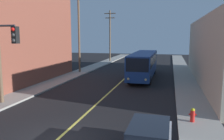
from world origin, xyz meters
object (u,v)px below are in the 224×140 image
at_px(fire_hydrant, 193,115).
at_px(utility_pole_mid, 79,27).
at_px(city_bus, 144,64).
at_px(utility_pole_far, 110,34).

bearing_deg(fire_hydrant, utility_pole_mid, 130.03).
distance_m(city_bus, fire_hydrant, 15.66).
bearing_deg(utility_pole_mid, city_bus, -11.48).
xyz_separation_m(city_bus, fire_hydrant, (4.65, -14.90, -1.23)).
distance_m(utility_pole_mid, fire_hydrant, 22.77).
bearing_deg(city_bus, utility_pole_mid, 168.52).
xyz_separation_m(city_bus, utility_pole_mid, (-9.48, 1.92, 4.76)).
distance_m(utility_pole_far, fire_hydrant, 35.67).
bearing_deg(fire_hydrant, city_bus, 107.33).
bearing_deg(utility_pole_mid, utility_pole_far, 88.48).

